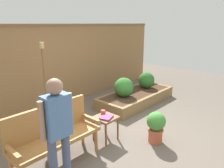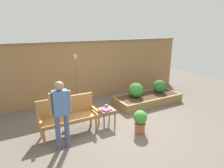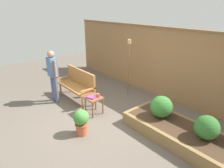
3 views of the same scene
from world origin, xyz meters
name	(u,v)px [view 3 (image 3 of 3)]	position (x,y,z in m)	size (l,w,h in m)	color
ground_plane	(94,123)	(0.00, 0.00, 0.00)	(14.00, 14.00, 0.00)	#60564C
fence_back	(162,62)	(0.00, 2.60, 1.09)	(8.40, 0.14, 2.16)	olive
garden_bench	(78,83)	(-1.41, 0.43, 0.54)	(1.44, 0.48, 0.94)	#A87038
side_table	(94,100)	(-0.37, 0.29, 0.40)	(0.40, 0.40, 0.48)	brown
cup_on_table	(98,95)	(-0.33, 0.39, 0.52)	(0.12, 0.09, 0.09)	#CC4C47
book_on_table	(91,97)	(-0.41, 0.23, 0.50)	(0.23, 0.20, 0.03)	#7F3875
potted_boxwood	(81,121)	(0.20, -0.46, 0.34)	(0.35, 0.35, 0.61)	#B75638
raised_planter_bed	(177,132)	(1.66, 1.05, 0.15)	(2.40, 1.00, 0.30)	olive
shrub_near_bench	(161,107)	(1.17, 1.10, 0.55)	(0.51, 0.51, 0.51)	brown
shrub_far_corner	(207,127)	(2.24, 1.10, 0.54)	(0.47, 0.47, 0.47)	brown
tiki_torch	(129,58)	(-0.67, 1.84, 1.22)	(0.10, 0.10, 1.79)	brown
person_by_bench	(53,72)	(-1.71, -0.19, 0.93)	(0.47, 0.20, 1.56)	#475170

